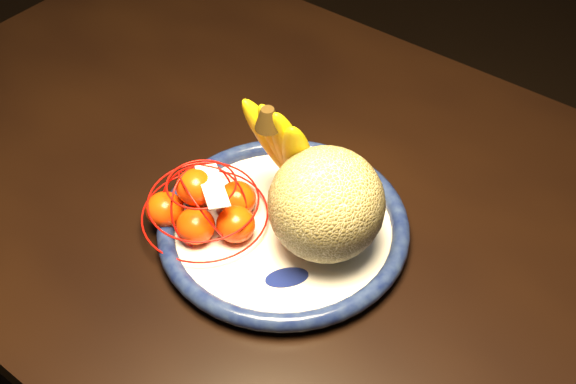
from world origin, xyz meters
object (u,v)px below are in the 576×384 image
Objects in this scene: fruit_bowl at (283,227)px; cantaloupe at (326,204)px; mandarin_bag at (204,206)px; banana_bunch at (288,145)px; dining_table at (301,232)px.

fruit_bowl is 0.09m from cantaloupe.
fruit_bowl is 0.11m from mandarin_bag.
cantaloupe is at bearing -17.92° from banana_bunch.
banana_bunch is 0.13m from mandarin_bag.
banana_bunch is at bearing 59.49° from mandarin_bag.
mandarin_bag is at bearing -115.32° from banana_bunch.
cantaloupe is 0.10m from banana_bunch.
dining_table is 7.48× the size of banana_bunch.
cantaloupe reaches higher than fruit_bowl.
banana_bunch is 0.93× the size of mandarin_bag.
dining_table is at bearing 78.84° from banana_bunch.
banana_bunch reaches higher than fruit_bowl.
fruit_bowl is 0.11m from banana_bunch.
dining_table is 9.74× the size of cantaloupe.
banana_bunch is at bearing -106.23° from dining_table.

